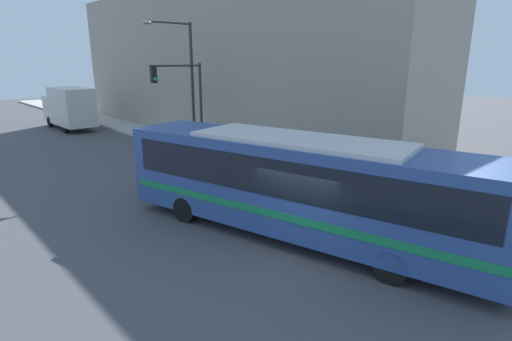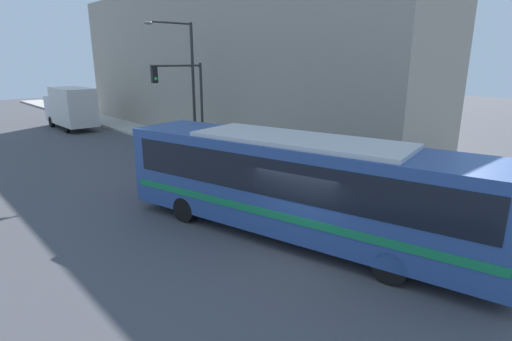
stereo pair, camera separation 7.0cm
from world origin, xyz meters
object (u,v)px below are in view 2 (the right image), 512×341
Objects in this scene: street_lamp at (187,75)px; pedestrian_near_corner at (214,136)px; fire_hydrant at (345,182)px; city_bus at (297,181)px; traffic_light_pole at (185,92)px; parking_meter at (257,150)px; delivery_truck at (71,107)px.

street_lamp reaches higher than pedestrian_near_corner.
street_lamp is at bearing 90.86° from fire_hydrant.
traffic_light_pole reaches higher than city_bus.
fire_hydrant is 0.59× the size of parking_meter.
parking_meter is (2.81, -19.59, -0.80)m from delivery_truck.
delivery_truck is at bearing 97.20° from traffic_light_pole.
street_lamp reaches higher than traffic_light_pole.
city_bus is 1.68× the size of street_lamp.
delivery_truck is 14.72m from traffic_light_pole.
street_lamp is (2.64, -13.50, 2.85)m from delivery_truck.
city_bus is 26.54m from delivery_truck.
traffic_light_pole reaches higher than pedestrian_near_corner.
traffic_light_pole is at bearing -82.80° from delivery_truck.
city_bus is at bearing -93.92° from delivery_truck.
delivery_truck is (1.81, 26.48, -0.06)m from city_bus.
parking_meter is (-0.00, 5.49, 0.47)m from fire_hydrant.
traffic_light_pole is (3.64, 12.00, 1.88)m from city_bus.
delivery_truck is 3.73× the size of pedestrian_near_corner.
pedestrian_near_corner is at bearing 86.92° from fire_hydrant.
delivery_truck is 14.05m from street_lamp.
city_bus is 2.42× the size of traffic_light_pole.
delivery_truck is 5.37× the size of parking_meter.
traffic_light_pole is at bearing 157.29° from pedestrian_near_corner.
pedestrian_near_corner is (0.54, 9.97, 0.54)m from fire_hydrant.
delivery_truck reaches higher than pedestrian_near_corner.
delivery_truck is at bearing 101.05° from street_lamp.
fire_hydrant is 10.00m from pedestrian_near_corner.
delivery_truck reaches higher than parking_meter.
street_lamp is at bearing 91.64° from parking_meter.
traffic_light_pole is (-0.98, 10.60, 3.21)m from fire_hydrant.
street_lamp reaches higher than delivery_truck.
parking_meter is (4.63, 6.89, -0.86)m from city_bus.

